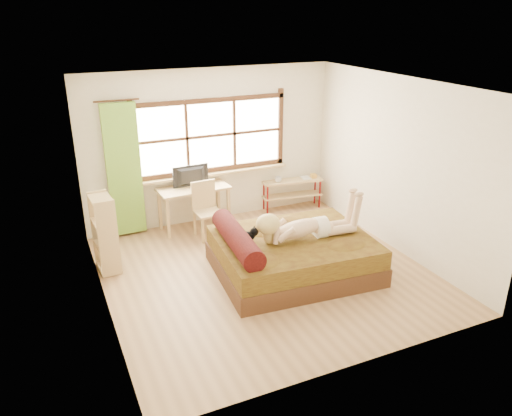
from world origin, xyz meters
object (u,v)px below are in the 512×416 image
woman (306,216)px  bookshelf (105,233)px  bed (290,254)px  chair (206,206)px  kitten (245,236)px  desk (194,193)px  pipe_shelf (293,187)px

woman → bookshelf: size_ratio=1.33×
bed → chair: (-0.68, 1.73, 0.23)m
bed → kitten: 0.77m
bed → desk: (-0.77, 2.10, 0.36)m
woman → bookshelf: 2.91m
bed → woman: woman is taller
pipe_shelf → bookshelf: bookshelf is taller
kitten → woman: bearing=-5.3°
bed → desk: bed is taller
woman → desk: 2.37m
kitten → chair: size_ratio=0.35×
bookshelf → pipe_shelf: bearing=11.7°
bed → desk: size_ratio=1.88×
bed → chair: chair is taller
bed → pipe_shelf: 2.53m
desk → bookshelf: bookshelf is taller
bed → bookshelf: bearing=158.2°
chair → pipe_shelf: bearing=10.6°
pipe_shelf → bookshelf: (-3.63, -1.03, 0.16)m
desk → pipe_shelf: (2.00, 0.12, -0.23)m
desk → pipe_shelf: desk is taller
kitten → bed: bearing=-3.7°
pipe_shelf → desk: bearing=-169.2°
chair → pipe_shelf: size_ratio=0.80×
bed → bookshelf: (-2.41, 1.19, 0.29)m
kitten → chair: (-0.01, 1.64, -0.15)m
woman → kitten: 0.90m
desk → kitten: bearing=-90.5°
desk → bookshelf: size_ratio=1.07×
woman → chair: size_ratio=1.62×
woman → desk: bearing=118.9°
bed → pipe_shelf: size_ratio=1.96×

